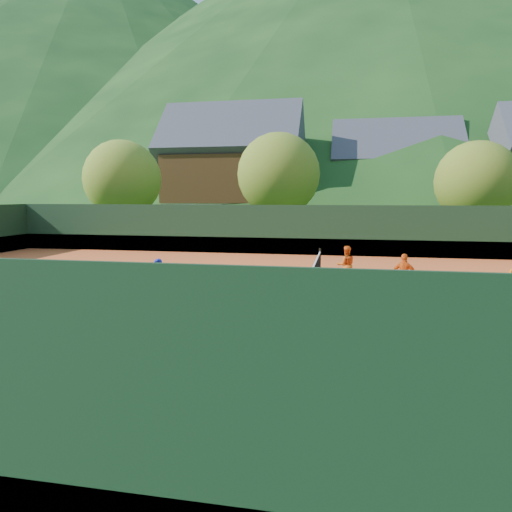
% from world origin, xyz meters
% --- Properties ---
extents(ground, '(400.00, 400.00, 0.00)m').
position_xyz_m(ground, '(0.00, 0.00, 0.00)').
color(ground, '#274C17').
rests_on(ground, ground).
extents(clay_court, '(40.00, 24.00, 0.02)m').
position_xyz_m(clay_court, '(0.00, 0.00, 0.01)').
color(clay_court, '#C74F20').
rests_on(clay_court, ground).
extents(mountain_far, '(280.00, 280.00, 110.00)m').
position_xyz_m(mountain_far, '(10.00, 160.00, 55.00)').
color(mountain_far, black).
rests_on(mountain_far, ground).
extents(mountain_far_left, '(260.00, 260.00, 100.00)m').
position_xyz_m(mountain_far_left, '(-90.00, 150.00, 50.00)').
color(mountain_far_left, black).
rests_on(mountain_far_left, ground).
extents(coach, '(0.60, 0.40, 1.60)m').
position_xyz_m(coach, '(-4.56, -2.22, 0.82)').
color(coach, navy).
rests_on(coach, clay_court).
extents(student_a, '(0.85, 0.72, 1.55)m').
position_xyz_m(student_a, '(1.19, 3.08, 0.79)').
color(student_a, orange).
rests_on(student_a, clay_court).
extents(student_b, '(0.96, 0.60, 1.53)m').
position_xyz_m(student_b, '(3.19, 1.08, 0.79)').
color(student_b, orange).
rests_on(student_b, clay_court).
extents(tennis_ball_0, '(0.07, 0.07, 0.07)m').
position_xyz_m(tennis_ball_0, '(-3.38, -7.65, 0.05)').
color(tennis_ball_0, yellow).
rests_on(tennis_ball_0, clay_court).
extents(tennis_ball_2, '(0.07, 0.07, 0.07)m').
position_xyz_m(tennis_ball_2, '(4.45, -1.67, 0.05)').
color(tennis_ball_2, yellow).
rests_on(tennis_ball_2, clay_court).
extents(tennis_ball_4, '(0.07, 0.07, 0.07)m').
position_xyz_m(tennis_ball_4, '(2.36, -8.58, 0.05)').
color(tennis_ball_4, yellow).
rests_on(tennis_ball_4, clay_court).
extents(tennis_ball_6, '(0.07, 0.07, 0.07)m').
position_xyz_m(tennis_ball_6, '(-4.59, -7.90, 0.05)').
color(tennis_ball_6, yellow).
rests_on(tennis_ball_6, clay_court).
extents(tennis_ball_7, '(0.07, 0.07, 0.07)m').
position_xyz_m(tennis_ball_7, '(-4.14, -8.55, 0.05)').
color(tennis_ball_7, yellow).
rests_on(tennis_ball_7, clay_court).
extents(tennis_ball_8, '(0.07, 0.07, 0.07)m').
position_xyz_m(tennis_ball_8, '(-3.39, -5.98, 0.05)').
color(tennis_ball_8, yellow).
rests_on(tennis_ball_8, clay_court).
extents(tennis_ball_9, '(0.07, 0.07, 0.07)m').
position_xyz_m(tennis_ball_9, '(0.49, -5.55, 0.05)').
color(tennis_ball_9, yellow).
rests_on(tennis_ball_9, clay_court).
extents(tennis_ball_10, '(0.07, 0.07, 0.07)m').
position_xyz_m(tennis_ball_10, '(5.40, -2.67, 0.05)').
color(tennis_ball_10, yellow).
rests_on(tennis_ball_10, clay_court).
extents(tennis_ball_11, '(0.07, 0.07, 0.07)m').
position_xyz_m(tennis_ball_11, '(-4.30, -6.39, 0.05)').
color(tennis_ball_11, yellow).
rests_on(tennis_ball_11, clay_court).
extents(tennis_ball_12, '(0.07, 0.07, 0.07)m').
position_xyz_m(tennis_ball_12, '(-7.30, -5.05, 0.05)').
color(tennis_ball_12, yellow).
rests_on(tennis_ball_12, clay_court).
extents(tennis_ball_14, '(0.07, 0.07, 0.07)m').
position_xyz_m(tennis_ball_14, '(-2.42, -8.67, 0.05)').
color(tennis_ball_14, yellow).
rests_on(tennis_ball_14, clay_court).
extents(tennis_ball_15, '(0.07, 0.07, 0.07)m').
position_xyz_m(tennis_ball_15, '(3.21, -3.90, 0.05)').
color(tennis_ball_15, yellow).
rests_on(tennis_ball_15, clay_court).
extents(tennis_ball_16, '(0.07, 0.07, 0.07)m').
position_xyz_m(tennis_ball_16, '(-6.44, -5.29, 0.05)').
color(tennis_ball_16, yellow).
rests_on(tennis_ball_16, clay_court).
extents(tennis_ball_17, '(0.07, 0.07, 0.07)m').
position_xyz_m(tennis_ball_17, '(-0.40, -7.68, 0.05)').
color(tennis_ball_17, yellow).
rests_on(tennis_ball_17, clay_court).
extents(tennis_ball_18, '(0.07, 0.07, 0.07)m').
position_xyz_m(tennis_ball_18, '(-1.63, -3.95, 0.05)').
color(tennis_ball_18, yellow).
rests_on(tennis_ball_18, clay_court).
extents(tennis_ball_19, '(0.07, 0.07, 0.07)m').
position_xyz_m(tennis_ball_19, '(-1.38, -2.88, 0.05)').
color(tennis_ball_19, yellow).
rests_on(tennis_ball_19, clay_court).
extents(tennis_ball_22, '(0.07, 0.07, 0.07)m').
position_xyz_m(tennis_ball_22, '(-2.32, -4.25, 0.05)').
color(tennis_ball_22, yellow).
rests_on(tennis_ball_22, clay_court).
extents(tennis_ball_23, '(0.07, 0.07, 0.07)m').
position_xyz_m(tennis_ball_23, '(4.98, -2.00, 0.05)').
color(tennis_ball_23, yellow).
rests_on(tennis_ball_23, clay_court).
extents(tennis_ball_24, '(0.07, 0.07, 0.07)m').
position_xyz_m(tennis_ball_24, '(-1.54, -8.25, 0.05)').
color(tennis_ball_24, yellow).
rests_on(tennis_ball_24, clay_court).
extents(court_lines, '(23.83, 11.03, 0.00)m').
position_xyz_m(court_lines, '(0.00, 0.00, 0.02)').
color(court_lines, white).
rests_on(court_lines, clay_court).
extents(tennis_net, '(0.10, 12.07, 1.10)m').
position_xyz_m(tennis_net, '(0.00, 0.00, 0.52)').
color(tennis_net, black).
rests_on(tennis_net, clay_court).
extents(perimeter_fence, '(40.40, 24.24, 3.00)m').
position_xyz_m(perimeter_fence, '(0.00, 0.00, 1.27)').
color(perimeter_fence, black).
rests_on(perimeter_fence, clay_court).
extents(ball_hopper, '(0.57, 0.57, 1.00)m').
position_xyz_m(ball_hopper, '(-5.72, -4.89, 0.77)').
color(ball_hopper, black).
rests_on(ball_hopper, clay_court).
extents(chalet_left, '(13.80, 9.93, 12.92)m').
position_xyz_m(chalet_left, '(-10.00, 30.00, 5.65)').
color(chalet_left, beige).
rests_on(chalet_left, ground).
extents(chalet_mid, '(12.65, 8.82, 11.45)m').
position_xyz_m(chalet_mid, '(6.00, 34.00, 4.99)').
color(chalet_mid, beige).
rests_on(chalet_mid, ground).
extents(tree_a, '(6.00, 6.00, 7.88)m').
position_xyz_m(tree_a, '(-16.00, 18.00, 4.87)').
color(tree_a, '#402819').
rests_on(tree_a, ground).
extents(tree_b, '(6.40, 6.40, 8.40)m').
position_xyz_m(tree_b, '(-4.00, 20.00, 5.19)').
color(tree_b, '#432B1B').
rests_on(tree_b, ground).
extents(tree_c, '(5.60, 5.60, 7.35)m').
position_xyz_m(tree_c, '(10.00, 19.00, 4.54)').
color(tree_c, '#3D2818').
rests_on(tree_c, ground).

